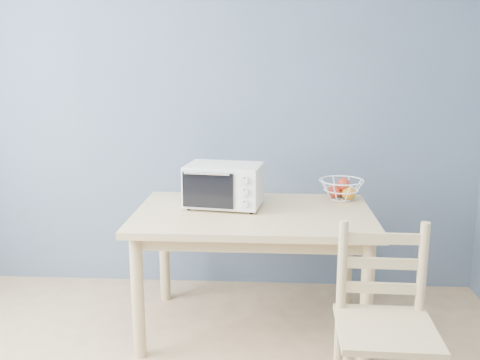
# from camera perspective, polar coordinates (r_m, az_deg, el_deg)

# --- Properties ---
(room) EXTENTS (4.01, 4.51, 2.61)m
(room) POSITION_cam_1_polar(r_m,az_deg,el_deg) (1.62, -16.01, 0.63)
(room) COLOR tan
(room) RESTS_ON ground
(dining_table) EXTENTS (1.40, 0.90, 0.75)m
(dining_table) POSITION_cam_1_polar(r_m,az_deg,el_deg) (3.20, 1.44, -5.10)
(dining_table) COLOR #DCC484
(dining_table) RESTS_ON ground
(toaster_oven) EXTENTS (0.49, 0.37, 0.26)m
(toaster_oven) POSITION_cam_1_polar(r_m,az_deg,el_deg) (3.24, -2.03, -0.50)
(toaster_oven) COLOR silver
(toaster_oven) RESTS_ON dining_table
(fruit_basket) EXTENTS (0.36, 0.36, 0.14)m
(fruit_basket) POSITION_cam_1_polar(r_m,az_deg,el_deg) (3.48, 10.77, -0.91)
(fruit_basket) COLOR white
(fruit_basket) RESTS_ON dining_table
(dining_chair) EXTENTS (0.44, 0.44, 0.91)m
(dining_chair) POSITION_cam_1_polar(r_m,az_deg,el_deg) (2.56, 15.13, -15.13)
(dining_chair) COLOR #DCC484
(dining_chair) RESTS_ON ground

